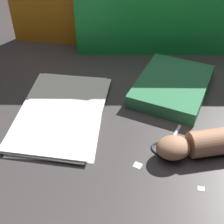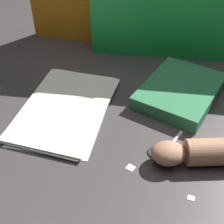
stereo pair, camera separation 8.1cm
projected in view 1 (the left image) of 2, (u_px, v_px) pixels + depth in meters
ground_plane at (103, 130)px, 0.84m from camera, size 6.00×6.00×0.00m
paper_stack at (61, 112)px, 0.89m from camera, size 0.26×0.37×0.02m
book_closed at (172, 86)px, 0.96m from camera, size 0.26×0.31×0.04m
scissors at (168, 145)px, 0.79m from camera, size 0.13×0.14×0.01m
hand_forearm at (214, 142)px, 0.76m from camera, size 0.29×0.16×0.07m
paper_scrap_near at (138, 165)px, 0.75m from camera, size 0.02×0.02×0.00m
paper_scrap_mid at (201, 189)px, 0.70m from camera, size 0.02×0.01×0.00m
pen at (44, 106)px, 0.92m from camera, size 0.14×0.05×0.01m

